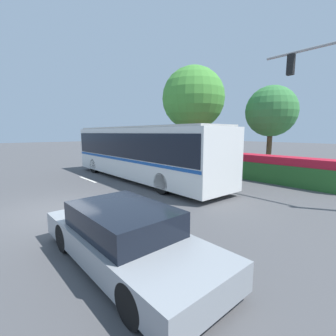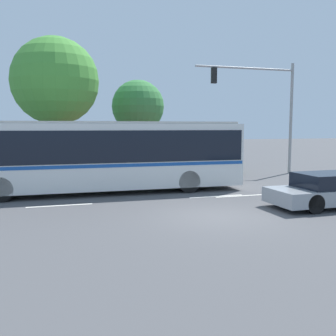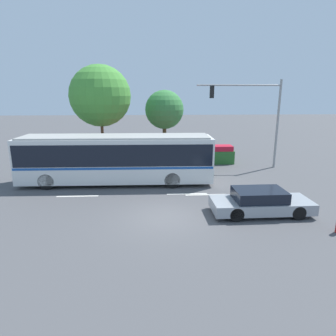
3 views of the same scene
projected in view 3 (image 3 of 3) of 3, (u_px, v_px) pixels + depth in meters
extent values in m
plane|color=#4C4C4F|center=(165.00, 217.00, 14.16)|extent=(140.00, 140.00, 0.00)
cube|color=silver|center=(116.00, 159.00, 19.14)|extent=(12.42, 2.78, 2.82)
cube|color=black|center=(116.00, 152.00, 19.03)|extent=(12.18, 2.82, 1.35)
cube|color=#194C9E|center=(117.00, 164.00, 19.22)|extent=(12.30, 2.81, 0.14)
cube|color=black|center=(19.00, 154.00, 18.82)|extent=(0.09, 2.20, 1.58)
cube|color=#9D9D99|center=(115.00, 136.00, 18.78)|extent=(11.93, 2.57, 0.10)
cylinder|color=black|center=(46.00, 182.00, 18.16)|extent=(1.00, 0.32, 1.00)
cylinder|color=black|center=(58.00, 172.00, 20.37)|extent=(1.00, 0.32, 1.00)
cylinder|color=black|center=(172.00, 180.00, 18.45)|extent=(1.00, 0.32, 1.00)
cylinder|color=black|center=(170.00, 171.00, 20.67)|extent=(1.00, 0.32, 1.00)
cube|color=gray|center=(261.00, 205.00, 14.47)|extent=(4.88, 1.94, 0.54)
cube|color=black|center=(259.00, 195.00, 14.33)|extent=(2.45, 1.68, 0.53)
cylinder|color=black|center=(283.00, 200.00, 15.40)|extent=(0.68, 0.23, 0.68)
cylinder|color=black|center=(298.00, 213.00, 13.79)|extent=(0.68, 0.23, 0.68)
cylinder|color=black|center=(227.00, 202.00, 15.20)|extent=(0.68, 0.23, 0.68)
cylinder|color=black|center=(237.00, 215.00, 13.60)|extent=(0.68, 0.23, 0.68)
cylinder|color=gray|center=(277.00, 125.00, 22.94)|extent=(0.18, 0.18, 6.84)
cylinder|color=gray|center=(239.00, 85.00, 22.04)|extent=(6.42, 0.12, 0.12)
cube|color=black|center=(212.00, 92.00, 22.05)|extent=(0.30, 0.22, 0.90)
cylinder|color=red|center=(212.00, 88.00, 22.09)|extent=(0.18, 0.02, 0.18)
cylinder|color=yellow|center=(212.00, 92.00, 22.17)|extent=(0.18, 0.02, 0.18)
cylinder|color=green|center=(211.00, 96.00, 22.24)|extent=(0.18, 0.02, 0.18)
cube|color=#286028|center=(169.00, 157.00, 24.85)|extent=(10.89, 1.25, 1.09)
cube|color=#B7192D|center=(169.00, 149.00, 24.66)|extent=(10.67, 1.19, 0.42)
cylinder|color=brown|center=(103.00, 140.00, 25.34)|extent=(0.25, 0.25, 3.77)
sphere|color=#479338|center=(100.00, 96.00, 24.43)|extent=(5.08, 5.08, 5.08)
cylinder|color=brown|center=(165.00, 140.00, 27.98)|extent=(0.36, 0.36, 3.05)
sphere|color=#387F3D|center=(164.00, 110.00, 27.29)|extent=(3.59, 3.59, 3.59)
cube|color=silver|center=(206.00, 195.00, 17.26)|extent=(2.40, 0.16, 0.01)
cube|color=silver|center=(187.00, 194.00, 17.42)|extent=(2.40, 0.16, 0.01)
cube|color=silver|center=(77.00, 196.00, 17.02)|extent=(2.40, 0.16, 0.01)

